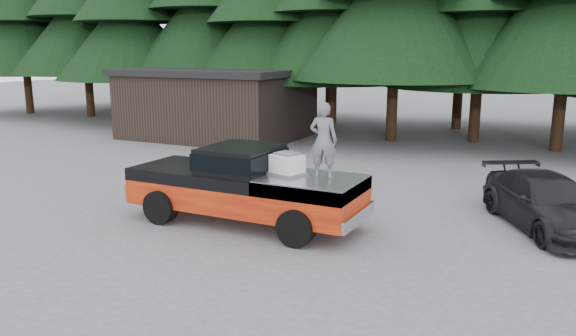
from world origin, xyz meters
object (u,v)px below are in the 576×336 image
at_px(air_compressor, 287,165).
at_px(man_on_bed, 323,140).
at_px(utility_building, 217,103).
at_px(pickup_truck, 245,197).
at_px(parked_car, 547,202).

bearing_deg(air_compressor, man_on_bed, 29.12).
bearing_deg(utility_building, air_compressor, -50.25).
height_order(pickup_truck, air_compressor, air_compressor).
distance_m(air_compressor, utility_building, 14.93).
height_order(pickup_truck, parked_car, pickup_truck).
height_order(pickup_truck, utility_building, utility_building).
relative_size(man_on_bed, parked_car, 0.39).
bearing_deg(man_on_bed, utility_building, -59.96).
bearing_deg(man_on_bed, pickup_truck, -6.88).
distance_m(pickup_truck, utility_building, 14.28).
bearing_deg(air_compressor, utility_building, 147.16).
bearing_deg(parked_car, air_compressor, 177.82).
relative_size(parked_car, utility_building, 0.53).
xyz_separation_m(pickup_truck, man_on_bed, (1.98, 0.20, 1.53)).
xyz_separation_m(pickup_truck, air_compressor, (1.14, 0.02, 0.90)).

